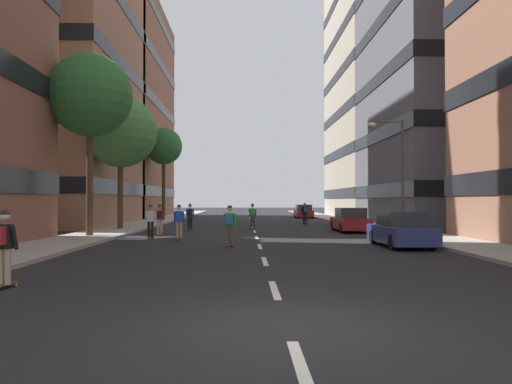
# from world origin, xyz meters

# --- Properties ---
(ground_plane) EXTENTS (189.17, 189.17, 0.00)m
(ground_plane) POSITION_xyz_m (0.00, 31.53, 0.00)
(ground_plane) COLOR black
(sidewalk_left) EXTENTS (3.19, 86.70, 0.14)m
(sidewalk_left) POSITION_xyz_m (-8.85, 35.47, 0.07)
(sidewalk_left) COLOR #9E9991
(sidewalk_left) RESTS_ON ground_plane
(sidewalk_right) EXTENTS (3.19, 86.70, 0.14)m
(sidewalk_right) POSITION_xyz_m (8.85, 35.47, 0.07)
(sidewalk_right) COLOR #9E9991
(sidewalk_right) RESTS_ON ground_plane
(lane_markings) EXTENTS (0.16, 72.20, 0.01)m
(lane_markings) POSITION_xyz_m (0.00, 33.00, 0.00)
(lane_markings) COLOR silver
(lane_markings) RESTS_ON ground_plane
(building_left_mid) EXTENTS (14.06, 16.45, 34.72)m
(building_left_mid) POSITION_xyz_m (-17.41, 31.58, 17.45)
(building_left_mid) COLOR #9E6B51
(building_left_mid) RESTS_ON ground_plane
(building_left_far) EXTENTS (14.06, 20.69, 24.98)m
(building_left_far) POSITION_xyz_m (-17.41, 49.02, 12.58)
(building_left_far) COLOR brown
(building_left_far) RESTS_ON ground_plane
(building_right_mid) EXTENTS (14.06, 16.66, 27.71)m
(building_right_mid) POSITION_xyz_m (17.41, 31.58, 13.94)
(building_right_mid) COLOR slate
(building_right_mid) RESTS_ON ground_plane
(building_right_far) EXTENTS (14.06, 18.54, 32.70)m
(building_right_far) POSITION_xyz_m (17.41, 49.02, 16.44)
(building_right_far) COLOR #BCB29E
(building_right_far) RESTS_ON ground_plane
(parked_car_near) EXTENTS (1.82, 4.40, 1.52)m
(parked_car_near) POSITION_xyz_m (6.06, 12.76, 0.70)
(parked_car_near) COLOR navy
(parked_car_near) RESTS_ON ground_plane
(parked_car_mid) EXTENTS (1.82, 4.40, 1.52)m
(parked_car_mid) POSITION_xyz_m (6.06, 46.35, 0.70)
(parked_car_mid) COLOR maroon
(parked_car_mid) RESTS_ON ground_plane
(parked_car_far) EXTENTS (1.82, 4.40, 1.52)m
(parked_car_far) POSITION_xyz_m (6.06, 22.58, 0.70)
(parked_car_far) COLOR maroon
(parked_car_far) RESTS_ON ground_plane
(street_tree_near) EXTENTS (4.76, 4.76, 8.79)m
(street_tree_near) POSITION_xyz_m (-8.85, 24.21, 6.53)
(street_tree_near) COLOR #4C3823
(street_tree_near) RESTS_ON sidewalk_left
(street_tree_mid) EXTENTS (4.42, 4.42, 9.65)m
(street_tree_mid) POSITION_xyz_m (-8.85, 17.92, 7.54)
(street_tree_mid) COLOR #4C3823
(street_tree_mid) RESTS_ON sidewalk_left
(street_tree_far) EXTENTS (3.73, 3.73, 9.24)m
(street_tree_far) POSITION_xyz_m (-8.85, 41.22, 7.45)
(street_tree_far) COLOR #4C3823
(street_tree_far) RESTS_ON sidewalk_left
(streetlamp_right) EXTENTS (2.13, 0.30, 6.50)m
(streetlamp_right) POSITION_xyz_m (8.16, 19.86, 4.14)
(streetlamp_right) COLOR #3F3F44
(streetlamp_right) RESTS_ON sidewalk_right
(skater_0) EXTENTS (0.54, 0.90, 1.78)m
(skater_0) POSITION_xyz_m (-4.30, 24.55, 1.02)
(skater_0) COLOR brown
(skater_0) RESTS_ON ground_plane
(skater_1) EXTENTS (0.56, 0.92, 1.78)m
(skater_1) POSITION_xyz_m (-5.42, 19.44, 1.02)
(skater_1) COLOR brown
(skater_1) RESTS_ON ground_plane
(skater_2) EXTENTS (0.54, 0.91, 1.78)m
(skater_2) POSITION_xyz_m (-0.10, 24.73, 1.02)
(skater_2) COLOR brown
(skater_2) RESTS_ON ground_plane
(skater_3) EXTENTS (0.57, 0.92, 1.78)m
(skater_3) POSITION_xyz_m (-1.30, 12.94, 1.02)
(skater_3) COLOR brown
(skater_3) RESTS_ON ground_plane
(skater_4) EXTENTS (0.55, 0.91, 1.78)m
(skater_4) POSITION_xyz_m (-5.49, 17.19, 0.98)
(skater_4) COLOR brown
(skater_4) RESTS_ON ground_plane
(skater_5) EXTENTS (0.54, 0.91, 1.78)m
(skater_5) POSITION_xyz_m (-3.97, 16.70, 0.98)
(skater_5) COLOR brown
(skater_5) RESTS_ON ground_plane
(skater_6) EXTENTS (0.57, 0.92, 1.78)m
(skater_6) POSITION_xyz_m (4.43, 32.40, 1.02)
(skater_6) COLOR brown
(skater_6) RESTS_ON ground_plane
(skater_7) EXTENTS (0.56, 0.92, 1.78)m
(skater_7) POSITION_xyz_m (-6.08, 3.28, 1.02)
(skater_7) COLOR brown
(skater_7) RESTS_ON ground_plane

